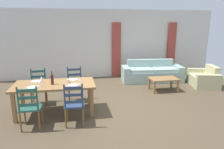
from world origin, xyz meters
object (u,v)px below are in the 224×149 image
Objects in this scene: dining_table at (55,87)px; dining_chair_near_right at (74,104)px; dining_chair_far_right at (75,84)px; dining_chair_near_left at (30,107)px; wine_glass_far_left at (41,78)px; coffee_table at (164,80)px; coffee_cup_primary at (68,81)px; armchair_upholstered at (205,79)px; couch at (152,73)px; dining_chair_far_left at (39,87)px; wine_bottle at (52,80)px; wine_glass_near_right at (80,79)px; wine_glass_near_left at (40,81)px.

dining_table is 1.98× the size of dining_chair_near_right.
dining_chair_near_left is at bearing -121.34° from dining_chair_far_right.
dining_chair_far_right is 5.96× the size of wine_glass_far_left.
coffee_cup_primary is at bearing -159.28° from coffee_table.
armchair_upholstered is (4.56, 2.10, -0.23)m from dining_chair_near_right.
couch is (3.84, 3.08, -0.19)m from dining_chair_near_left.
coffee_cup_primary is at bearing -41.63° from dining_chair_far_left.
dining_table is 0.22m from wine_bottle.
couch reaches higher than coffee_table.
dining_chair_far_right is at bearing 3.13° from dining_chair_far_left.
armchair_upholstered is (5.05, 1.43, -0.62)m from wine_bottle.
wine_bottle is at bearing 173.07° from wine_glass_near_right.
wine_glass_far_left is 5.49m from armchair_upholstered.
dining_chair_far_left reaches higher than wine_glass_far_left.
couch is 2.60× the size of coffee_table.
dining_chair_near_right reaches higher than wine_glass_far_left.
dining_chair_near_left is at bearing -87.85° from dining_chair_far_left.
wine_glass_near_right is at bearing -154.96° from coffee_table.
dining_chair_far_right is 1.06m from wine_bottle.
dining_chair_far_right is 4.57m from armchair_upholstered.
dining_chair_near_right is 10.67× the size of coffee_cup_primary.
dining_chair_far_left is at bearing 124.13° from dining_table.
dining_chair_far_right is 0.73× the size of armchair_upholstered.
coffee_cup_primary is (0.82, -0.73, 0.32)m from dining_chair_far_left.
wine_bottle is (-0.04, -0.06, 0.20)m from dining_table.
dining_chair_far_right is at bearing -151.69° from couch.
dining_chair_near_left reaches higher than armchair_upholstered.
dining_chair_far_right is at bearing 49.96° from wine_glass_near_left.
wine_glass_near_left is 0.91m from wine_glass_near_right.
dining_chair_near_right reaches higher than couch.
armchair_upholstered is at bearing 7.94° from coffee_table.
wine_bottle is (0.40, 0.67, 0.39)m from dining_chair_near_left.
wine_glass_near_left is 1.00× the size of wine_glass_near_right.
coffee_cup_primary is 0.10× the size of coffee_table.
dining_table is 5.21m from armchair_upholstered.
wine_bottle reaches higher than dining_chair_near_right.
wine_glass_near_left is 5.55m from armchair_upholstered.
armchair_upholstered is at bearing 16.32° from coffee_cup_primary.
wine_glass_near_right is 0.07× the size of couch.
wine_glass_near_right is 3.05m from coffee_table.
wine_glass_near_left is (-0.75, 0.59, 0.38)m from dining_chair_near_right.
wine_glass_near_left is 1.79× the size of coffee_cup_primary.
wine_bottle reaches higher than dining_table.
wine_glass_far_left is (0.18, -0.58, 0.38)m from dining_chair_far_left.
dining_table is 0.90m from dining_chair_far_left.
dining_table is at bearing 26.51° from wine_glass_near_left.
dining_table is 0.66m from wine_glass_near_right.
dining_table is at bearing -164.71° from armchair_upholstered.
dining_chair_near_right is 0.73× the size of armchair_upholstered.
wine_glass_near_right is 1.79× the size of coffee_cup_primary.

